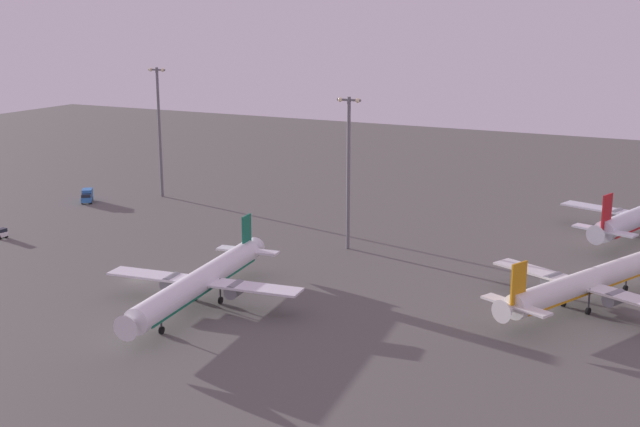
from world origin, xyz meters
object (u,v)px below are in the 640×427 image
Objects in this scene: airplane_mid_apron at (585,283)px; apron_light_east at (159,125)px; airplane_taxiway_distant at (201,281)px; catering_truck at (87,196)px; pushback_tug at (2,233)px; apron_light_west at (348,165)px.

airplane_mid_apron is 1.22× the size of apron_light_east.
airplane_taxiway_distant is 7.07× the size of catering_truck.
catering_truck is 24.42m from apron_light_east.
airplane_mid_apron is 113.70m from pushback_tug.
airplane_taxiway_distant reaches higher than airplane_mid_apron.
apron_light_west is 64.93m from apron_light_east.
catering_truck is 0.20× the size of apron_light_west.
apron_light_west is (-46.80, 13.74, 12.63)m from airplane_mid_apron.
apron_light_east is (-61.13, 21.85, 1.23)m from apron_light_west.
catering_truck is 75.53m from apron_light_west.
pushback_tug is 72.48m from apron_light_west.
apron_light_west is at bearing 137.24° from catering_truck.
apron_light_east is at bearing -174.09° from airplane_mid_apron.
apron_light_east reaches higher than apron_light_west.
airplane_taxiway_distant is 13.02× the size of pushback_tug.
pushback_tug is (-59.53, 15.17, -3.01)m from airplane_taxiway_distant.
pushback_tug is at bearing -20.94° from airplane_taxiway_distant.
airplane_mid_apron is 50.38m from apron_light_west.
pushback_tug is at bearing -150.30° from airplane_mid_apron.
airplane_mid_apron is 1.32× the size of apron_light_west.
apron_light_west is (73.52, -8.53, 15.06)m from catering_truck.
airplane_mid_apron is 122.39m from catering_truck.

